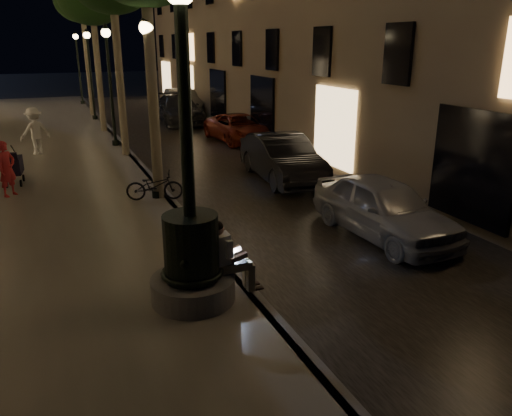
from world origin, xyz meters
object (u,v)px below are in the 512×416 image
stroller (13,166)px  car_front (384,208)px  car_second (282,158)px  bicycle (154,186)px  tree_far (81,2)px  lamp_curb_b (109,70)px  seated_man_laptop (227,255)px  lamp_curb_c (89,63)px  fountain_lamppost (191,244)px  lamp_curb_d (78,58)px  lamp_curb_a (150,86)px  pedestrian_white (35,131)px  pedestrian_red (7,169)px  car_rear (178,109)px  car_fifth (182,101)px  car_third (239,128)px

stroller → car_front: bearing=-37.3°
car_second → bicycle: size_ratio=2.95×
tree_far → lamp_curb_b: bearing=-90.5°
seated_man_laptop → lamp_curb_b: lamp_curb_b is taller
lamp_curb_b → car_second: (4.30, -7.08, -2.50)m
lamp_curb_c → tree_far: bearing=87.7°
fountain_lamppost → car_front: bearing=17.5°
car_front → lamp_curb_d: bearing=96.2°
lamp_curb_a → pedestrian_white: (-3.01, 7.42, -2.15)m
seated_man_laptop → car_second: (4.39, 6.92, -0.17)m
car_second → fountain_lamppost: bearing=-120.9°
seated_man_laptop → tree_far: bearing=89.6°
car_second → pedestrian_red: bearing=179.0°
pedestrian_white → lamp_curb_d: bearing=-124.2°
fountain_lamppost → lamp_curb_a: 6.37m
bicycle → pedestrian_red: bearing=78.1°
lamp_curb_c → car_rear: bearing=-23.3°
stroller → bicycle: bearing=-36.0°
car_front → car_second: car_second is taller
lamp_curb_b → lamp_curb_d: size_ratio=1.00×
lamp_curb_d → car_fifth: lamp_curb_d is taller
tree_far → lamp_curb_d: tree_far is taller
lamp_curb_a → car_rear: 14.99m
lamp_curb_d → car_fifth: bearing=-48.2°
lamp_curb_d → pedestrian_red: bearing=-99.6°
tree_far → pedestrian_white: (-3.09, -10.58, -5.34)m
fountain_lamppost → pedestrian_red: bearing=111.5°
stroller → pedestrian_red: size_ratio=0.75×
fountain_lamppost → tree_far: 24.57m
bicycle → pedestrian_white: bearing=37.2°
car_rear → car_second: bearing=-87.5°
pedestrian_white → seated_man_laptop: bearing=78.4°
tree_far → lamp_curb_c: (-0.08, -2.00, -3.20)m
lamp_curb_d → car_second: lamp_curb_d is taller
car_fifth → pedestrian_red: pedestrian_red is taller
car_front → car_fifth: bearing=84.6°
car_third → car_rear: size_ratio=0.85×
tree_far → car_rear: 8.06m
car_front → car_rear: size_ratio=0.79×
lamp_curb_b → stroller: 6.70m
car_front → lamp_curb_c: bearing=99.5°
lamp_curb_c → pedestrian_red: bearing=-104.8°
fountain_lamppost → car_third: (6.13, 13.69, -0.60)m
lamp_curb_a → fountain_lamppost: bearing=-96.7°
car_fifth → car_second: bearing=-92.0°
pedestrian_red → fountain_lamppost: bearing=-115.6°
pedestrian_red → pedestrian_white: pedestrian_white is taller
stroller → lamp_curb_a: bearing=-33.4°
tree_far → car_front: 23.53m
fountain_lamppost → car_rear: 20.76m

